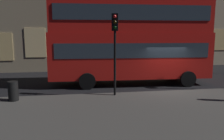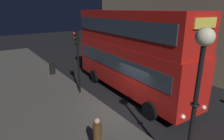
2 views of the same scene
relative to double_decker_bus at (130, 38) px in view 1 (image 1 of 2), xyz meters
The scene contains 5 objects.
ground_plane 4.16m from the double_decker_bus, 45.50° to the right, with size 80.00×80.00×0.00m, color black.
sidewalk_slab 7.24m from the double_decker_bus, 72.70° to the right, with size 44.00×7.39×0.12m, color #4C4944.
double_decker_bus is the anchor object (origin of this frame).
traffic_light_near_kerb 3.45m from the double_decker_bus, 116.39° to the right, with size 0.37×0.39×4.17m.
litter_bin 7.70m from the double_decker_bus, 152.88° to the right, with size 0.47×0.47×0.94m, color black.
Camera 1 is at (-5.33, -12.06, 3.19)m, focal length 35.10 mm.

